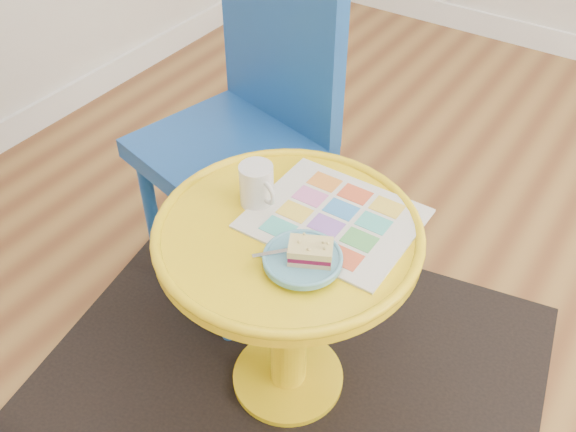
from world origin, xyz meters
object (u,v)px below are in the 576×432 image
Objects in this scene: side_table at (288,280)px; plate at (303,259)px; mug at (257,184)px; newspaper at (334,218)px; chair at (249,121)px.

plate reaches higher than side_table.
plate is at bearing -9.52° from mug.
mug reaches higher than side_table.
side_table is 0.24m from mug.
side_table is 3.62× the size of plate.
mug is (-0.17, -0.05, 0.05)m from newspaper.
side_table is 0.21m from plate.
newspaper is at bearing 35.35° from mug.
newspaper reaches higher than side_table.
mug is at bearing 160.60° from side_table.
newspaper is at bearing 52.47° from side_table.
mug reaches higher than plate.
mug is at bearing -165.19° from newspaper.
chair is at bearing 150.25° from mug.
chair is 8.96× the size of mug.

